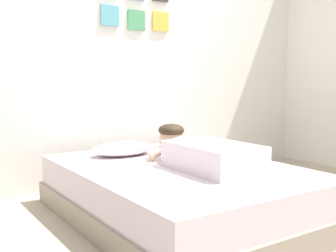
{
  "coord_description": "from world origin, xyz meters",
  "views": [
    {
      "loc": [
        -1.96,
        -2.16,
        0.98
      ],
      "look_at": [
        -0.21,
        0.46,
        0.63
      ],
      "focal_mm": 44.23,
      "sensor_mm": 36.0,
      "label": 1
    }
  ],
  "objects_px": {
    "person_lying": "(200,152)",
    "cell_phone": "(198,158)",
    "bed": "(179,193)",
    "pillow": "(123,148)",
    "coffee_cup": "(159,150)"
  },
  "relations": [
    {
      "from": "bed",
      "to": "person_lying",
      "type": "xyz_separation_m",
      "value": [
        0.11,
        -0.1,
        0.3
      ]
    },
    {
      "from": "person_lying",
      "to": "cell_phone",
      "type": "distance_m",
      "value": 0.31
    },
    {
      "from": "bed",
      "to": "coffee_cup",
      "type": "height_order",
      "value": "coffee_cup"
    },
    {
      "from": "coffee_cup",
      "to": "cell_phone",
      "type": "xyz_separation_m",
      "value": [
        0.17,
        -0.31,
        -0.03
      ]
    },
    {
      "from": "bed",
      "to": "pillow",
      "type": "relative_size",
      "value": 3.72
    },
    {
      "from": "person_lying",
      "to": "pillow",
      "type": "bearing_deg",
      "value": 109.65
    },
    {
      "from": "coffee_cup",
      "to": "pillow",
      "type": "bearing_deg",
      "value": 150.49
    },
    {
      "from": "bed",
      "to": "person_lying",
      "type": "distance_m",
      "value": 0.33
    },
    {
      "from": "bed",
      "to": "pillow",
      "type": "bearing_deg",
      "value": 102.73
    },
    {
      "from": "person_lying",
      "to": "bed",
      "type": "bearing_deg",
      "value": 139.0
    },
    {
      "from": "coffee_cup",
      "to": "cell_phone",
      "type": "relative_size",
      "value": 0.89
    },
    {
      "from": "person_lying",
      "to": "coffee_cup",
      "type": "distance_m",
      "value": 0.55
    },
    {
      "from": "pillow",
      "to": "coffee_cup",
      "type": "relative_size",
      "value": 4.16
    },
    {
      "from": "pillow",
      "to": "person_lying",
      "type": "relative_size",
      "value": 0.57
    },
    {
      "from": "pillow",
      "to": "cell_phone",
      "type": "relative_size",
      "value": 3.71
    }
  ]
}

